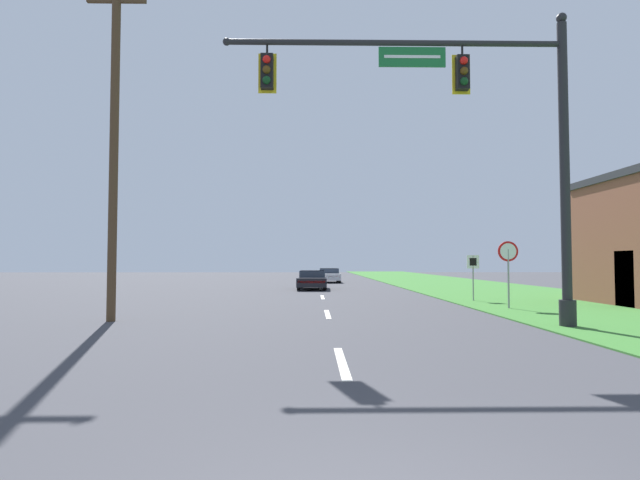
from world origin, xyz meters
name	(u,v)px	position (x,y,z in m)	size (l,w,h in m)	color
grass_verge_right	(479,288)	(10.50, 30.00, 0.02)	(10.00, 110.00, 0.04)	#38752D
road_center_line	(323,297)	(0.00, 22.00, 0.01)	(0.16, 34.80, 0.01)	silver
signal_mast	(484,134)	(4.19, 10.58, 5.28)	(9.60, 0.47, 8.64)	#232326
car_ahead	(312,280)	(-0.50, 29.19, 0.60)	(1.95, 4.38, 1.19)	black
far_car	(329,275)	(0.94, 39.87, 0.60)	(1.82, 4.33, 1.19)	black
stop_sign	(508,259)	(6.84, 15.73, 1.86)	(0.76, 0.07, 2.50)	gray
route_sign_post	(473,267)	(6.71, 19.41, 1.53)	(0.55, 0.06, 2.03)	gray
utility_pole_near	(114,139)	(-6.52, 12.17, 5.50)	(1.80, 0.26, 10.67)	#4C3823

